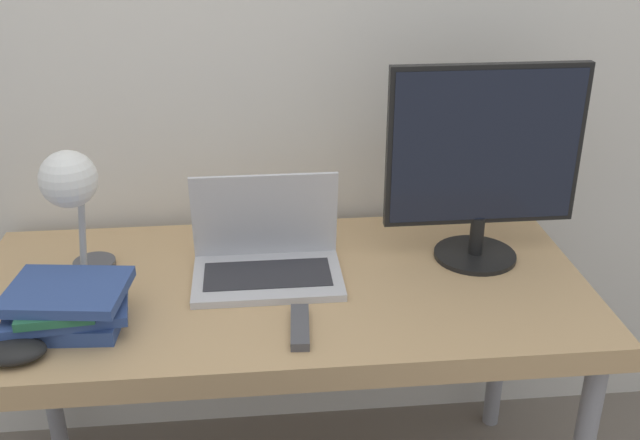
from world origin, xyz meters
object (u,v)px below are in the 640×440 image
object	(u,v)px
monitor	(484,158)
game_controller	(13,351)
desk_lamp	(71,188)
laptop	(267,256)
book_stack	(65,307)

from	to	relation	value
monitor	game_controller	distance (m)	1.15
monitor	game_controller	bearing A→B (deg)	-161.85
monitor	desk_lamp	xyz separation A→B (m)	(-0.97, -0.08, -0.01)
laptop	game_controller	world-z (taller)	laptop
monitor	game_controller	xyz separation A→B (m)	(-1.07, -0.35, -0.25)
monitor	game_controller	size ratio (longest dim) A/B	3.72
game_controller	monitor	bearing A→B (deg)	18.15
monitor	game_controller	world-z (taller)	monitor
game_controller	laptop	bearing A→B (deg)	30.07
laptop	desk_lamp	distance (m)	0.48
laptop	monitor	size ratio (longest dim) A/B	0.72
book_stack	monitor	bearing A→B (deg)	13.71
laptop	book_stack	xyz separation A→B (m)	(-0.44, -0.20, 0.00)
laptop	monitor	distance (m)	0.58
desk_lamp	book_stack	size ratio (longest dim) A/B	1.28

